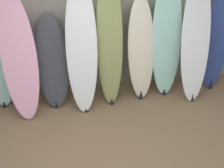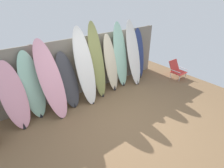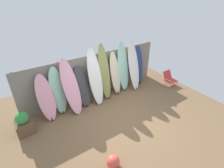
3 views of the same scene
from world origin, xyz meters
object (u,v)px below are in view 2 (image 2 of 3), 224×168
at_px(surfboard_seafoam_7, 120,56).
at_px(surfboard_pink_0, 14,96).
at_px(surfboard_charcoal_3, 68,81).
at_px(surfboard_seafoam_1, 32,86).
at_px(surfboard_white_8, 133,54).
at_px(surfboard_pink_2, 51,80).
at_px(surfboard_cream_6, 111,63).
at_px(surfboard_navy_9, 139,54).
at_px(surfboard_olive_5, 97,61).
at_px(surfboard_white_4, 85,67).
at_px(beach_chair, 177,69).

bearing_deg(surfboard_seafoam_7, surfboard_pink_0, -178.38).
distance_m(surfboard_pink_0, surfboard_charcoal_3, 1.38).
relative_size(surfboard_seafoam_1, surfboard_white_8, 0.81).
height_order(surfboard_seafoam_1, surfboard_charcoal_3, surfboard_seafoam_1).
xyz_separation_m(surfboard_pink_2, surfboard_cream_6, (2.02, 0.15, -0.08)).
bearing_deg(surfboard_seafoam_7, surfboard_charcoal_3, -178.14).
xyz_separation_m(surfboard_cream_6, surfboard_seafoam_7, (0.45, 0.06, 0.15)).
distance_m(surfboard_pink_0, surfboard_white_8, 3.82).
distance_m(surfboard_seafoam_7, surfboard_navy_9, 0.94).
xyz_separation_m(surfboard_seafoam_7, surfboard_navy_9, (0.93, 0.04, -0.16)).
height_order(surfboard_pink_2, surfboard_olive_5, surfboard_olive_5).
relative_size(surfboard_charcoal_3, surfboard_navy_9, 0.84).
bearing_deg(surfboard_charcoal_3, surfboard_seafoam_7, 1.86).
relative_size(surfboard_pink_2, surfboard_olive_5, 0.88).
relative_size(surfboard_white_4, surfboard_navy_9, 1.19).
height_order(surfboard_charcoal_3, surfboard_navy_9, surfboard_navy_9).
bearing_deg(surfboard_seafoam_7, surfboard_pink_2, -175.26).
relative_size(surfboard_white_4, surfboard_olive_5, 0.96).
bearing_deg(surfboard_white_8, surfboard_charcoal_3, 177.97).
bearing_deg(surfboard_charcoal_3, surfboard_olive_5, -1.78).
bearing_deg(surfboard_olive_5, surfboard_seafoam_1, 176.83).
bearing_deg(beach_chair, surfboard_charcoal_3, 178.51).
bearing_deg(surfboard_charcoal_3, beach_chair, -11.93).
height_order(surfboard_white_4, surfboard_olive_5, surfboard_olive_5).
height_order(surfboard_olive_5, surfboard_cream_6, surfboard_olive_5).
distance_m(surfboard_pink_2, surfboard_white_4, 1.01).
bearing_deg(surfboard_seafoam_1, surfboard_pink_2, -27.16).
bearing_deg(surfboard_pink_2, surfboard_white_8, 1.06).
height_order(surfboard_pink_0, surfboard_olive_5, surfboard_olive_5).
bearing_deg(surfboard_seafoam_7, surfboard_olive_5, -174.59).
bearing_deg(surfboard_seafoam_1, surfboard_olive_5, -3.17).
relative_size(surfboard_navy_9, beach_chair, 2.88).
distance_m(surfboard_seafoam_1, surfboard_olive_5, 1.91).
relative_size(surfboard_white_8, beach_chair, 3.41).
bearing_deg(surfboard_white_8, surfboard_seafoam_7, 161.79).
distance_m(surfboard_white_8, beach_chair, 1.92).
height_order(surfboard_seafoam_7, surfboard_navy_9, surfboard_seafoam_7).
bearing_deg(surfboard_seafoam_1, surfboard_seafoam_7, -0.20).
bearing_deg(surfboard_olive_5, surfboard_cream_6, 3.69).
relative_size(surfboard_pink_0, surfboard_seafoam_7, 0.76).
distance_m(surfboard_white_4, surfboard_cream_6, 1.03).
distance_m(surfboard_pink_0, surfboard_seafoam_1, 0.48).
distance_m(surfboard_pink_2, surfboard_charcoal_3, 0.56).
bearing_deg(surfboard_pink_2, surfboard_white_4, 1.94).
relative_size(surfboard_cream_6, surfboard_white_8, 0.84).
bearing_deg(surfboard_seafoam_1, surfboard_white_4, -7.24).
xyz_separation_m(surfboard_pink_0, surfboard_cream_6, (2.90, 0.04, 0.10)).
xyz_separation_m(surfboard_pink_2, surfboard_olive_5, (1.47, 0.11, 0.13)).
xyz_separation_m(surfboard_seafoam_7, beach_chair, (2.06, -0.92, -0.73)).
xyz_separation_m(surfboard_cream_6, surfboard_white_8, (0.91, -0.09, 0.17)).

